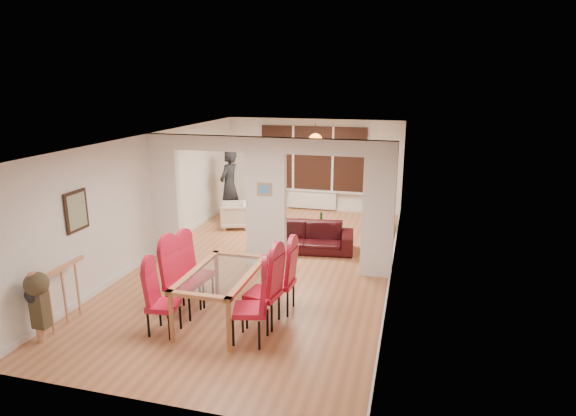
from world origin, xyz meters
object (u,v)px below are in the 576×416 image
at_px(dining_chair_la, 163,300).
at_px(person, 229,185).
at_px(dining_chair_rb, 263,289).
at_px(television, 378,220).
at_px(dining_chair_rc, 279,278).
at_px(bowl, 320,222).
at_px(dining_chair_lc, 197,271).
at_px(dining_chair_ra, 250,304).
at_px(coffee_table, 316,227).
at_px(dining_table, 222,296).
at_px(armchair, 235,215).
at_px(dining_chair_lb, 183,280).
at_px(sofa, 305,237).
at_px(bottle, 321,217).

distance_m(dining_chair_la, person, 6.02).
height_order(dining_chair_rb, television, dining_chair_rb).
height_order(dining_chair_rc, bowl, dining_chair_rc).
bearing_deg(dining_chair_rb, dining_chair_lc, 170.52).
xyz_separation_m(dining_chair_ra, dining_chair_rc, (0.14, 1.02, -0.01)).
xyz_separation_m(dining_chair_ra, coffee_table, (-0.13, 5.34, -0.47)).
distance_m(dining_table, television, 5.59).
xyz_separation_m(dining_chair_la, armchair, (-0.90, 5.24, -0.20)).
xyz_separation_m(dining_chair_lb, sofa, (1.21, 3.42, -0.28)).
relative_size(dining_chair_lb, coffee_table, 1.15).
relative_size(coffee_table, bottle, 3.91).
bearing_deg(dining_chair_lb, person, 113.01).
distance_m(armchair, bowl, 2.19).
bearing_deg(dining_chair_lb, dining_table, 7.06).
height_order(dining_chair_lb, sofa, dining_chair_lb).
relative_size(dining_chair_lc, bowl, 5.28).
distance_m(dining_chair_la, dining_chair_rc, 1.85).
relative_size(dining_chair_ra, coffee_table, 1.15).
distance_m(dining_chair_ra, dining_chair_rb, 0.52).
relative_size(bottle, bowl, 1.23).
distance_m(dining_table, dining_chair_ra, 0.82).
bearing_deg(person, bowl, 88.13).
bearing_deg(bottle, bowl, -92.67).
height_order(dining_chair_lc, person, person).
height_order(dining_table, coffee_table, dining_table).
height_order(dining_chair_lb, armchair, dining_chair_lb).
xyz_separation_m(dining_chair_lb, armchair, (-0.90, 4.62, -0.26)).
distance_m(person, bottle, 2.65).
relative_size(dining_chair_ra, television, 1.18).
xyz_separation_m(dining_chair_lc, bowl, (1.24, 4.33, -0.30)).
bearing_deg(bowl, coffee_table, 151.03).
distance_m(dining_chair_lb, person, 5.42).
xyz_separation_m(dining_chair_la, bottle, (1.29, 5.51, -0.16)).
xyz_separation_m(dining_chair_lb, dining_chair_ra, (1.31, -0.51, -0.00)).
height_order(dining_chair_lc, dining_chair_rb, dining_chair_rb).
bearing_deg(dining_table, dining_chair_rc, 35.00).
bearing_deg(television, sofa, 131.13).
xyz_separation_m(dining_chair_rb, bottle, (-0.05, 4.88, -0.23)).
relative_size(armchair, bottle, 2.72).
height_order(dining_chair_la, person, person).
relative_size(dining_chair_la, sofa, 0.50).
xyz_separation_m(dining_table, dining_chair_ra, (0.63, -0.48, 0.18)).
relative_size(television, bottle, 3.79).
height_order(person, television, person).
bearing_deg(dining_chair_ra, dining_chair_la, 170.13).
relative_size(coffee_table, bowl, 4.80).
bearing_deg(sofa, dining_table, -105.84).
xyz_separation_m(dining_chair_rb, person, (-2.61, 5.24, 0.35)).
height_order(dining_chair_rc, coffee_table, dining_chair_rc).
bearing_deg(person, dining_chair_la, 21.04).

